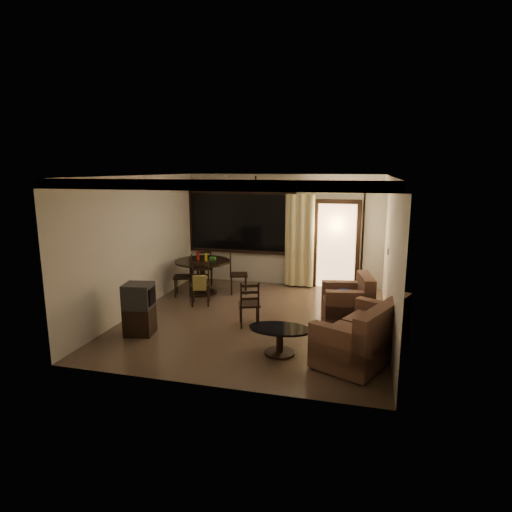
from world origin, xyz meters
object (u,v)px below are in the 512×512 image
(dining_table, at_px, (203,268))
(armchair, at_px, (350,303))
(dining_chair_east, at_px, (238,281))
(coffee_table, at_px, (280,336))
(tv_cabinet, at_px, (139,309))
(side_chair, at_px, (249,312))
(dining_chair_south, at_px, (201,291))
(sofa, at_px, (366,336))
(dining_chair_north, at_px, (205,274))
(dining_chair_west, at_px, (184,284))

(dining_table, relative_size, armchair, 1.22)
(dining_chair_east, bearing_deg, coffee_table, -170.20)
(tv_cabinet, relative_size, armchair, 0.89)
(coffee_table, bearing_deg, side_chair, 126.46)
(dining_chair_south, height_order, sofa, dining_chair_south)
(dining_chair_east, xyz_separation_m, dining_chair_north, (-1.04, 0.49, 0.00))
(dining_chair_north, relative_size, tv_cabinet, 1.01)
(armchair, bearing_deg, dining_chair_south, 164.52)
(tv_cabinet, bearing_deg, sofa, -9.70)
(dining_chair_east, xyz_separation_m, sofa, (2.97, -2.97, 0.08))
(dining_chair_south, bearing_deg, side_chair, -53.13)
(dining_chair_south, xyz_separation_m, tv_cabinet, (-0.43, -1.86, 0.17))
(sofa, relative_size, armchair, 1.84)
(dining_chair_east, xyz_separation_m, armchair, (2.67, -1.34, 0.09))
(dining_table, xyz_separation_m, dining_chair_east, (0.80, 0.26, -0.35))
(dining_chair_west, bearing_deg, dining_chair_east, 95.77)
(dining_chair_south, distance_m, side_chair, 1.68)
(dining_chair_north, xyz_separation_m, coffee_table, (2.68, -3.62, 0.01))
(sofa, bearing_deg, dining_chair_west, 173.87)
(dining_chair_east, relative_size, tv_cabinet, 1.01)
(dining_chair_west, relative_size, dining_chair_south, 1.00)
(dining_chair_east, bearing_deg, dining_chair_west, 95.77)
(sofa, xyz_separation_m, side_chair, (-2.14, 0.93, -0.10))
(dining_chair_east, height_order, dining_chair_south, same)
(dining_chair_north, bearing_deg, dining_chair_east, 136.76)
(sofa, bearing_deg, armchair, 125.15)
(dining_chair_north, xyz_separation_m, sofa, (4.01, -3.47, 0.08))
(dining_chair_south, height_order, side_chair, dining_chair_south)
(dining_chair_north, xyz_separation_m, side_chair, (1.87, -2.53, -0.02))
(side_chair, bearing_deg, dining_table, -67.15)
(dining_chair_west, bearing_deg, sofa, 41.45)
(tv_cabinet, height_order, armchair, tv_cabinet)
(tv_cabinet, xyz_separation_m, side_chair, (1.80, 0.89, -0.21))
(sofa, bearing_deg, dining_chair_north, 163.72)
(dining_chair_north, relative_size, coffee_table, 0.94)
(dining_chair_north, bearing_deg, tv_cabinet, 73.42)
(dining_table, distance_m, tv_cabinet, 2.68)
(dining_chair_north, distance_m, tv_cabinet, 3.43)
(dining_table, xyz_separation_m, coffee_table, (2.44, -2.88, -0.34))
(side_chair, bearing_deg, dining_chair_east, -87.29)
(dining_chair_north, bearing_deg, armchair, 135.85)
(coffee_table, bearing_deg, dining_chair_north, 126.50)
(dining_chair_west, xyz_separation_m, dining_chair_east, (1.17, 0.51, 0.00))
(dining_chair_south, relative_size, side_chair, 1.06)
(dining_table, xyz_separation_m, dining_chair_west, (-0.38, -0.26, -0.35))
(armchair, relative_size, coffee_table, 1.05)
(tv_cabinet, relative_size, coffee_table, 0.93)
(dining_chair_west, relative_size, sofa, 0.49)
(dining_chair_east, xyz_separation_m, side_chair, (0.84, -2.04, -0.02))
(coffee_table, bearing_deg, dining_chair_east, 117.69)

